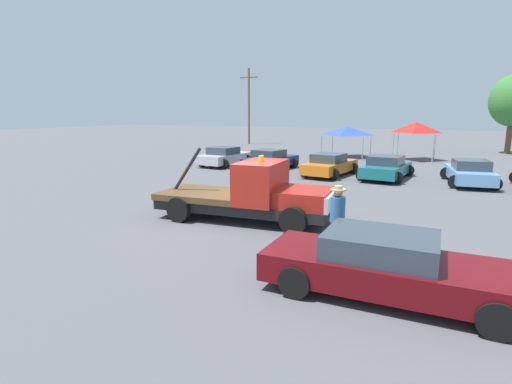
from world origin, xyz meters
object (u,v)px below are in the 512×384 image
(canopy_tent_red, at_px, (416,127))
(canopy_tent_blue, at_px, (347,131))
(parked_car_skyblue, at_px, (469,172))
(foreground_car, at_px, (390,266))
(parked_car_orange, at_px, (330,165))
(parked_car_silver, at_px, (225,156))
(parked_car_teal, at_px, (386,168))
(tow_truck, at_px, (253,195))
(utility_pole, at_px, (249,104))
(person_near_truck, at_px, (337,214))
(parked_car_navy, at_px, (270,160))

(canopy_tent_red, bearing_deg, canopy_tent_blue, -176.13)
(parked_car_skyblue, bearing_deg, foreground_car, 164.34)
(foreground_car, bearing_deg, canopy_tent_red, 92.94)
(foreground_car, height_order, parked_car_orange, same)
(parked_car_silver, xyz_separation_m, parked_car_teal, (11.17, -0.89, 0.00))
(tow_truck, bearing_deg, canopy_tent_blue, 89.79)
(canopy_tent_red, height_order, utility_pole, utility_pole)
(tow_truck, xyz_separation_m, parked_car_silver, (-8.35, 12.25, -0.27))
(foreground_car, bearing_deg, parked_car_skyblue, 82.10)
(parked_car_silver, height_order, parked_car_teal, same)
(foreground_car, bearing_deg, parked_car_orange, 109.30)
(tow_truck, bearing_deg, utility_pole, 112.08)
(canopy_tent_red, bearing_deg, parked_car_orange, -109.75)
(parked_car_skyblue, xyz_separation_m, utility_pole, (-22.61, 18.91, 3.95))
(tow_truck, relative_size, parked_car_teal, 1.36)
(parked_car_teal, xyz_separation_m, parked_car_skyblue, (4.20, -0.05, -0.00))
(parked_car_silver, bearing_deg, utility_pole, 26.16)
(parked_car_silver, relative_size, canopy_tent_blue, 1.32)
(person_near_truck, bearing_deg, tow_truck, 115.87)
(tow_truck, distance_m, parked_car_silver, 14.83)
(tow_truck, bearing_deg, parked_car_navy, 106.16)
(person_near_truck, height_order, parked_car_silver, person_near_truck)
(utility_pole, bearing_deg, foreground_car, -58.83)
(tow_truck, height_order, parked_car_navy, tow_truck)
(parked_car_skyblue, bearing_deg, canopy_tent_blue, 32.93)
(parked_car_navy, distance_m, parked_car_skyblue, 11.67)
(person_near_truck, bearing_deg, foreground_car, -87.47)
(tow_truck, bearing_deg, parked_car_skyblue, 52.95)
(canopy_tent_red, xyz_separation_m, utility_pole, (-19.02, 8.50, 2.04))
(parked_car_teal, xyz_separation_m, canopy_tent_blue, (-4.69, 10.01, 1.56))
(parked_car_teal, height_order, parked_car_skyblue, same)
(parked_car_teal, relative_size, utility_pole, 0.54)
(parked_car_skyblue, xyz_separation_m, canopy_tent_red, (-3.59, 10.41, 1.91))
(person_near_truck, distance_m, parked_car_silver, 18.42)
(parked_car_orange, height_order, utility_pole, utility_pole)
(parked_car_orange, relative_size, canopy_tent_red, 1.56)
(foreground_car, distance_m, parked_car_skyblue, 15.44)
(parked_car_teal, distance_m, utility_pole, 26.65)
(parked_car_silver, relative_size, parked_car_orange, 0.97)
(parked_car_skyblue, bearing_deg, tow_truck, 139.58)
(tow_truck, bearing_deg, parked_car_orange, 86.83)
(tow_truck, distance_m, parked_car_teal, 11.71)
(parked_car_silver, height_order, canopy_tent_blue, canopy_tent_blue)
(foreground_car, distance_m, parked_car_teal, 15.54)
(foreground_car, distance_m, parked_car_silver, 21.11)
(foreground_car, bearing_deg, tow_truck, 141.16)
(parked_car_orange, xyz_separation_m, utility_pole, (-15.19, 19.17, 3.95))
(parked_car_navy, xyz_separation_m, canopy_tent_red, (8.07, 9.88, 1.91))
(tow_truck, relative_size, utility_pole, 0.74)
(parked_car_teal, bearing_deg, foreground_car, -166.24)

